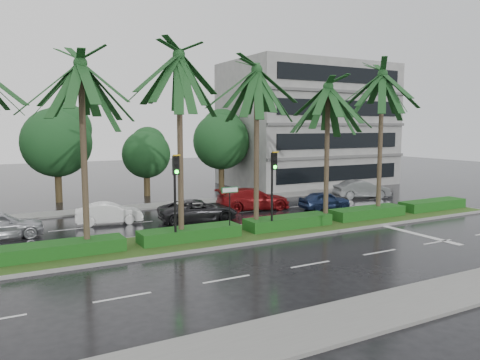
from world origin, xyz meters
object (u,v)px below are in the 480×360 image
signal_median_left (176,186)px  car_white (109,213)px  car_grey (362,189)px  car_blue (324,200)px  car_darkgrey (198,210)px  street_sign (230,199)px  car_red (253,199)px

signal_median_left → car_white: (-1.50, 7.22, -2.36)m
car_grey → signal_median_left: bearing=129.6°
car_white → car_blue: bearing=-89.9°
car_blue → car_grey: 6.44m
car_white → car_darkgrey: (4.98, -1.93, 0.04)m
car_blue → car_white: bearing=85.4°
car_white → signal_median_left: bearing=-159.1°
street_sign → car_white: street_sign is taller
car_white → car_grey: size_ratio=0.87×
signal_median_left → street_sign: size_ratio=1.68×
signal_median_left → street_sign: bearing=3.5°
car_darkgrey → street_sign: bearing=-178.8°
car_red → car_blue: 5.04m
car_darkgrey → car_grey: car_grey is taller
car_white → car_blue: (14.50, -2.29, -0.01)m
car_darkgrey → signal_median_left: bearing=153.2°
car_white → car_red: car_red is taller
street_sign → car_darkgrey: size_ratio=0.53×
car_darkgrey → car_grey: size_ratio=1.10×
car_white → car_darkgrey: car_darkgrey is taller
street_sign → car_darkgrey: (0.48, 5.11, -1.45)m
car_darkgrey → car_blue: 9.53m
street_sign → signal_median_left: bearing=-176.5°
signal_median_left → car_blue: bearing=20.7°
street_sign → car_blue: (10.00, 4.74, -1.49)m
car_darkgrey → car_red: car_red is taller
street_sign → car_darkgrey: street_sign is taller
car_grey → car_white: bearing=108.7°
street_sign → car_darkgrey: 5.33m
street_sign → car_blue: street_sign is taller
street_sign → car_red: size_ratio=0.50×
signal_median_left → street_sign: (3.00, 0.18, -0.87)m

